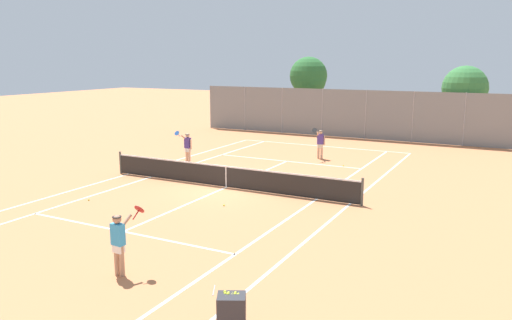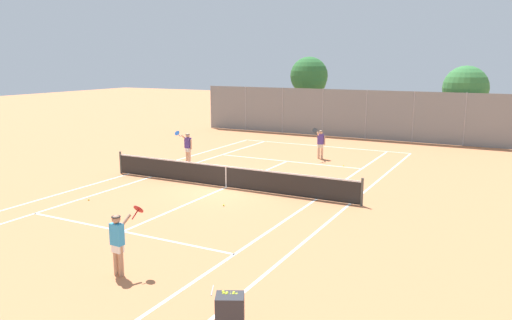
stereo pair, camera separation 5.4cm
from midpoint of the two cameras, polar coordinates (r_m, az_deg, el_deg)
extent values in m
plane|color=#CC7A4C|center=(21.57, -3.36, -3.14)|extent=(120.00, 120.00, 0.00)
cube|color=silver|center=(32.13, 7.64, 1.58)|extent=(11.00, 0.10, 0.01)
cube|color=silver|center=(24.79, -14.32, -1.56)|extent=(0.10, 23.80, 0.01)
cube|color=silver|center=(19.41, 10.76, -4.96)|extent=(0.10, 23.80, 0.01)
cube|color=silver|center=(23.91, -11.87, -1.92)|extent=(0.10, 23.80, 0.01)
cube|color=silver|center=(19.83, 6.96, -4.49)|extent=(0.10, 23.80, 0.01)
cube|color=silver|center=(16.66, -14.88, -7.89)|extent=(8.26, 0.10, 0.01)
cube|color=silver|center=(27.11, 3.63, -0.14)|extent=(8.26, 0.10, 0.01)
cube|color=silver|center=(21.57, -3.36, -3.13)|extent=(0.10, 12.80, 0.01)
cylinder|color=#474C47|center=(24.98, -15.15, -0.26)|extent=(0.10, 0.10, 1.07)
cylinder|color=#474C47|center=(19.15, 12.10, -3.59)|extent=(0.10, 0.10, 1.07)
cube|color=black|center=(21.46, -3.37, -1.93)|extent=(11.90, 0.02, 0.89)
cube|color=white|center=(21.36, -3.38, -0.75)|extent=(11.90, 0.03, 0.06)
cube|color=white|center=(21.47, -3.37, -1.99)|extent=(0.05, 0.03, 0.89)
cube|color=#2D2D33|center=(10.29, -2.85, -16.77)|extent=(0.70, 0.65, 0.64)
cylinder|color=#B7B7BC|center=(10.13, -4.85, -14.62)|extent=(0.22, 0.40, 0.02)
sphere|color=#D1DB33|center=(10.27, -3.61, -14.81)|extent=(0.07, 0.07, 0.07)
sphere|color=#D1DB33|center=(10.27, -3.17, -14.94)|extent=(0.07, 0.07, 0.07)
sphere|color=#D1DB33|center=(10.28, -2.76, -15.00)|extent=(0.07, 0.07, 0.07)
sphere|color=#D1DB33|center=(10.26, -2.40, -14.93)|extent=(0.07, 0.07, 0.07)
sphere|color=#D1DB33|center=(10.27, -2.01, -15.02)|extent=(0.07, 0.07, 0.07)
sphere|color=#D1DB33|center=(10.22, -3.56, -15.02)|extent=(0.07, 0.07, 0.07)
sphere|color=#D1DB33|center=(10.21, -3.23, -15.06)|extent=(0.07, 0.07, 0.07)
sphere|color=#D1DB33|center=(10.21, -2.78, -15.18)|extent=(0.07, 0.07, 0.07)
sphere|color=#D1DB33|center=(10.20, -2.44, -15.09)|extent=(0.07, 0.07, 0.07)
sphere|color=#D1DB33|center=(10.21, -2.08, -15.12)|extent=(0.07, 0.07, 0.07)
cylinder|color=tan|center=(13.40, -15.61, -10.87)|extent=(0.13, 0.13, 0.82)
cylinder|color=tan|center=(13.27, -15.07, -11.06)|extent=(0.13, 0.13, 0.82)
cube|color=white|center=(13.22, -15.41, -9.64)|extent=(0.29, 0.20, 0.24)
cube|color=#3399D8|center=(13.10, -15.50, -8.17)|extent=(0.35, 0.23, 0.56)
sphere|color=tan|center=(12.97, -15.59, -6.54)|extent=(0.22, 0.22, 0.22)
cylinder|color=black|center=(12.95, -15.60, -6.26)|extent=(0.23, 0.23, 0.02)
cylinder|color=tan|center=(13.27, -16.13, -8.21)|extent=(0.08, 0.08, 0.52)
cylinder|color=tan|center=(13.00, -14.72, -6.92)|extent=(0.11, 0.46, 0.35)
cylinder|color=maroon|center=(13.03, -13.52, -6.08)|extent=(0.05, 0.25, 0.22)
cylinder|color=maroon|center=(13.08, -13.17, -5.49)|extent=(0.29, 0.22, 0.23)
cylinder|color=#D8A884|center=(26.66, -7.55, 0.48)|extent=(0.13, 0.13, 0.82)
cylinder|color=#D8A884|center=(26.78, -7.84, 0.52)|extent=(0.13, 0.13, 0.82)
cube|color=white|center=(26.66, -7.71, 1.19)|extent=(0.30, 0.21, 0.24)
cube|color=#4C388C|center=(26.60, -7.73, 1.96)|extent=(0.36, 0.24, 0.56)
sphere|color=#D8A884|center=(26.54, -7.76, 2.79)|extent=(0.22, 0.22, 0.22)
cylinder|color=black|center=(26.53, -7.76, 2.93)|extent=(0.23, 0.23, 0.02)
cylinder|color=#D8A884|center=(26.46, -7.38, 1.79)|extent=(0.08, 0.08, 0.52)
cylinder|color=#D8A884|center=(26.54, -8.16, 2.56)|extent=(0.14, 0.46, 0.35)
cylinder|color=#1E4C99|center=(26.42, -8.76, 2.85)|extent=(0.06, 0.25, 0.22)
cylinder|color=#1E4C99|center=(26.32, -8.95, 3.06)|extent=(0.30, 0.23, 0.23)
cylinder|color=#D8A884|center=(27.93, 7.60, 0.97)|extent=(0.13, 0.13, 0.82)
cylinder|color=#D8A884|center=(27.95, 7.23, 0.99)|extent=(0.13, 0.13, 0.82)
cube|color=beige|center=(27.89, 7.43, 1.65)|extent=(0.31, 0.24, 0.24)
cube|color=#4C388C|center=(27.83, 7.45, 2.38)|extent=(0.38, 0.27, 0.56)
sphere|color=#D8A884|center=(27.77, 7.47, 3.17)|extent=(0.22, 0.22, 0.22)
cylinder|color=black|center=(27.76, 7.48, 3.31)|extent=(0.23, 0.23, 0.02)
cylinder|color=#D8A884|center=(27.81, 7.90, 2.23)|extent=(0.08, 0.08, 0.52)
cylinder|color=#D8A884|center=(27.66, 7.16, 2.94)|extent=(0.18, 0.46, 0.35)
cylinder|color=black|center=(27.40, 6.83, 3.21)|extent=(0.09, 0.25, 0.22)
cylinder|color=black|center=(27.27, 6.80, 3.40)|extent=(0.32, 0.25, 0.23)
sphere|color=#D1DB33|center=(20.60, -18.51, -4.32)|extent=(0.07, 0.07, 0.07)
sphere|color=#D1DB33|center=(26.15, 10.03, -0.65)|extent=(0.07, 0.07, 0.07)
sphere|color=#D1DB33|center=(18.85, -3.63, -5.18)|extent=(0.07, 0.07, 0.07)
cylinder|color=gray|center=(40.62, -5.11, 6.08)|extent=(0.08, 0.08, 3.40)
cylinder|color=gray|center=(39.00, -1.17, 5.90)|extent=(0.08, 0.08, 3.40)
cylinder|color=gray|center=(37.58, 3.10, 5.68)|extent=(0.08, 0.08, 3.40)
cylinder|color=gray|center=(36.38, 7.67, 5.41)|extent=(0.08, 0.08, 3.40)
cylinder|color=gray|center=(35.42, 12.51, 5.09)|extent=(0.08, 0.08, 3.40)
cylinder|color=gray|center=(34.73, 17.58, 4.71)|extent=(0.08, 0.08, 3.40)
cylinder|color=gray|center=(34.32, 22.80, 4.28)|extent=(0.08, 0.08, 3.40)
cube|color=slate|center=(35.87, 10.06, 5.26)|extent=(22.22, 0.02, 3.36)
cylinder|color=brown|center=(39.90, 6.04, 5.80)|extent=(0.31, 0.31, 3.18)
sphere|color=#2D6B33|center=(39.74, 6.11, 9.56)|extent=(2.94, 2.94, 2.94)
sphere|color=#2D6B33|center=(39.45, 6.51, 9.00)|extent=(2.18, 2.18, 2.18)
cylinder|color=brown|center=(36.22, 22.58, 3.94)|extent=(0.29, 0.29, 2.55)
sphere|color=#387A3D|center=(36.03, 22.86, 7.58)|extent=(2.94, 2.94, 2.94)
sphere|color=#387A3D|center=(35.89, 23.13, 6.96)|extent=(1.93, 1.93, 1.93)
camera|label=1|loc=(0.03, -89.93, 0.01)|focal=35.00mm
camera|label=2|loc=(0.03, 90.07, -0.01)|focal=35.00mm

